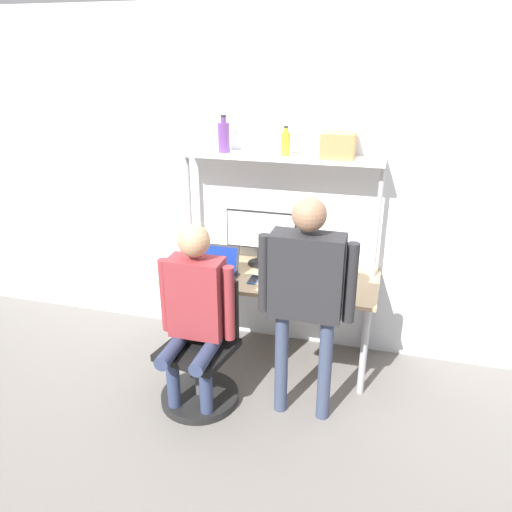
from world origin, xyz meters
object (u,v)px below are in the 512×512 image
object	(u,v)px
person_seated	(195,305)
storage_box	(338,146)
cell_phone	(254,279)
bottle_amber	(286,143)
monitor	(261,234)
bottle_purple	(224,137)
office_chair	(202,365)
laptop	(218,268)
person_standing	(306,285)

from	to	relation	value
person_seated	storage_box	bearing A→B (deg)	47.91
cell_phone	bottle_amber	bearing A→B (deg)	63.83
person_seated	storage_box	distance (m)	1.51
monitor	cell_phone	bearing A→B (deg)	-84.40
monitor	storage_box	world-z (taller)	storage_box
cell_phone	bottle_purple	bearing A→B (deg)	135.76
office_chair	bottle_amber	world-z (taller)	bottle_amber
laptop	person_standing	size ratio (longest dim) A/B	0.19
monitor	cell_phone	size ratio (longest dim) A/B	3.80
office_chair	bottle_amber	bearing A→B (deg)	64.27
bottle_amber	office_chair	bearing A→B (deg)	-115.73
monitor	office_chair	bearing A→B (deg)	-104.29
person_standing	bottle_purple	world-z (taller)	bottle_purple
office_chair	bottle_amber	size ratio (longest dim) A/B	4.21
storage_box	person_standing	bearing A→B (deg)	-94.04
office_chair	person_seated	xyz separation A→B (m)	(-0.01, -0.05, 0.51)
monitor	bottle_amber	bearing A→B (deg)	-2.13
laptop	bottle_purple	bearing A→B (deg)	97.08
person_seated	bottle_amber	bearing A→B (deg)	65.12
cell_phone	monitor	bearing A→B (deg)	95.60
cell_phone	bottle_purple	distance (m)	1.10
monitor	bottle_purple	world-z (taller)	bottle_purple
monitor	person_seated	size ratio (longest dim) A/B	0.43
office_chair	laptop	bearing A→B (deg)	94.48
person_seated	bottle_purple	size ratio (longest dim) A/B	4.79
cell_phone	person_standing	xyz separation A→B (m)	(0.48, -0.49, 0.24)
cell_phone	person_standing	world-z (taller)	person_standing
monitor	storage_box	distance (m)	0.93
cell_phone	storage_box	xyz separation A→B (m)	(0.54, 0.31, 0.98)
cell_phone	person_seated	distance (m)	0.61
person_standing	bottle_amber	size ratio (longest dim) A/B	7.28
monitor	person_standing	distance (m)	0.96
office_chair	bottle_purple	xyz separation A→B (m)	(-0.08, 0.83, 1.48)
monitor	storage_box	bearing A→B (deg)	-0.69
cell_phone	person_standing	bearing A→B (deg)	-45.48
person_seated	bottle_amber	xyz separation A→B (m)	(0.41, 0.87, 0.95)
bottle_amber	bottle_purple	distance (m)	0.48
storage_box	monitor	bearing A→B (deg)	179.31
office_chair	bottle_amber	xyz separation A→B (m)	(0.40, 0.83, 1.45)
monitor	person_seated	xyz separation A→B (m)	(-0.22, -0.88, -0.22)
person_seated	bottle_purple	xyz separation A→B (m)	(-0.07, 0.87, 0.98)
office_chair	bottle_amber	distance (m)	1.72
laptop	person_seated	size ratio (longest dim) A/B	0.23
storage_box	office_chair	bearing A→B (deg)	-133.44
person_standing	bottle_purple	xyz separation A→B (m)	(-0.80, 0.80, 0.76)
office_chair	person_seated	bearing A→B (deg)	-98.84
bottle_purple	monitor	bearing A→B (deg)	1.36
office_chair	storage_box	size ratio (longest dim) A/B	3.78
office_chair	cell_phone	bearing A→B (deg)	64.54
cell_phone	person_seated	size ratio (longest dim) A/B	0.11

